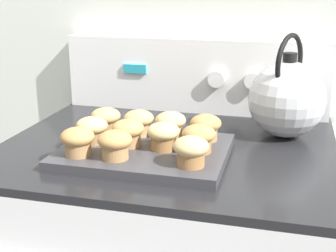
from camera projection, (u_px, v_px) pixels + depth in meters
The scene contains 15 objects.
wall_back at pixel (199, 7), 1.35m from camera, with size 8.00×0.05×2.40m.
control_panel at pixel (195, 75), 1.36m from camera, with size 0.76×0.07×0.21m.
muffin_pan at pixel (145, 152), 1.03m from camera, with size 0.36×0.28×0.02m.
muffin_r0_c0 at pixel (78, 140), 0.97m from camera, with size 0.07×0.07×0.06m.
muffin_r0_c1 at pixel (115, 144), 0.95m from camera, with size 0.07×0.07×0.06m.
muffin_r0_c3 at pixel (191, 150), 0.91m from camera, with size 0.07×0.07×0.06m.
muffin_r1_c0 at pixel (92, 129), 1.04m from camera, with size 0.07×0.07×0.06m.
muffin_r1_c1 at pixel (128, 132), 1.02m from camera, with size 0.07×0.07×0.06m.
muffin_r1_c2 at pixel (163, 135), 1.00m from camera, with size 0.07×0.07×0.06m.
muffin_r1_c3 at pixel (199, 137), 0.99m from camera, with size 0.07×0.07×0.06m.
muffin_r2_c0 at pixel (106, 119), 1.12m from camera, with size 0.07×0.07×0.06m.
muffin_r2_c1 at pixel (139, 122), 1.10m from camera, with size 0.07×0.07×0.06m.
muffin_r2_c2 at pixel (171, 123), 1.08m from camera, with size 0.07×0.07×0.06m.
muffin_r2_c3 at pixel (206, 126), 1.06m from camera, with size 0.07×0.07×0.06m.
tea_kettle at pixel (287, 98), 1.14m from camera, with size 0.19×0.21×0.25m.
Camera 1 is at (0.26, -0.67, 1.28)m, focal length 50.00 mm.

